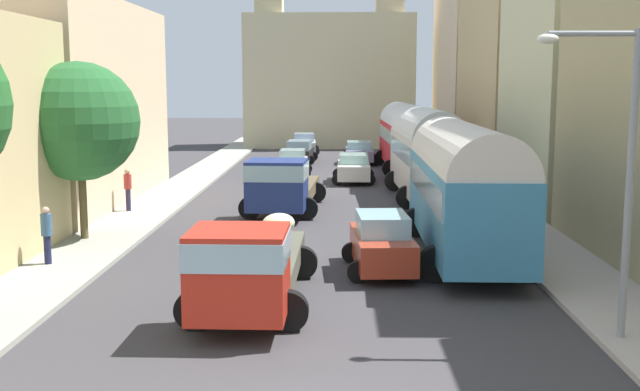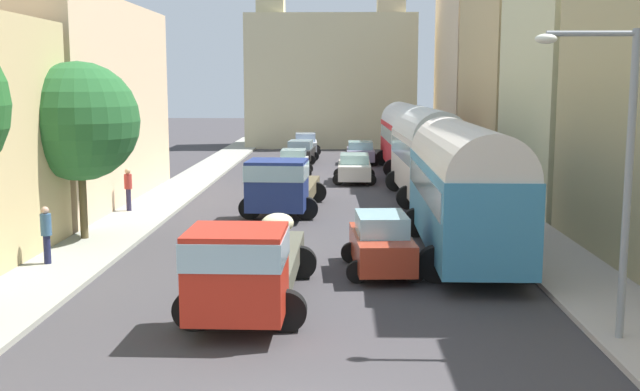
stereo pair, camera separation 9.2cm
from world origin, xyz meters
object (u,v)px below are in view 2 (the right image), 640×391
at_px(parked_bus_0, 463,184).
at_px(streetlamp_near, 615,157).
at_px(parked_bus_2, 406,134).
at_px(car_2, 306,144).
at_px(cargo_truck_0, 248,263).
at_px(car_5, 360,152).
at_px(car_3, 381,243).
at_px(pedestrian_1, 128,188).
at_px(car_0, 294,163).
at_px(pedestrian_0, 46,233).
at_px(cargo_truck_1, 283,184).
at_px(car_1, 301,151).
at_px(parked_bus_1, 427,149).
at_px(car_4, 354,168).

bearing_deg(parked_bus_0, streetlamp_near, -77.86).
bearing_deg(parked_bus_2, car_2, 121.27).
distance_m(cargo_truck_0, car_5, 33.36).
distance_m(car_2, car_5, 7.78).
bearing_deg(car_3, parked_bus_0, 37.24).
bearing_deg(pedestrian_1, streetlamp_near, -47.41).
relative_size(parked_bus_0, car_0, 2.66).
distance_m(car_2, streetlamp_near, 42.74).
distance_m(parked_bus_0, car_2, 34.58).
distance_m(car_5, streetlamp_near, 35.53).
xyz_separation_m(parked_bus_0, pedestrian_0, (-12.27, -1.78, -1.23)).
bearing_deg(car_2, cargo_truck_0, -89.46).
bearing_deg(parked_bus_0, cargo_truck_1, 128.33).
height_order(cargo_truck_1, pedestrian_0, cargo_truck_1).
bearing_deg(car_0, parked_bus_2, 21.81).
bearing_deg(car_1, parked_bus_2, -35.46).
bearing_deg(parked_bus_1, parked_bus_0, -91.00).
height_order(parked_bus_2, car_0, parked_bus_2).
xyz_separation_m(parked_bus_1, cargo_truck_0, (-6.14, -17.63, -1.15)).
relative_size(car_4, pedestrian_0, 2.27).
relative_size(parked_bus_2, cargo_truck_1, 1.31).
bearing_deg(car_0, parked_bus_0, -72.60).
relative_size(car_3, streetlamp_near, 0.60).
distance_m(cargo_truck_0, car_1, 33.80).
height_order(parked_bus_1, car_0, parked_bus_1).
height_order(parked_bus_1, pedestrian_1, parked_bus_1).
bearing_deg(pedestrian_1, pedestrian_0, -89.08).
distance_m(parked_bus_2, cargo_truck_1, 16.71).
bearing_deg(parked_bus_1, car_2, 106.32).
bearing_deg(car_0, parked_bus_1, -52.89).
bearing_deg(car_1, streetlamp_near, -77.27).
height_order(car_0, car_3, car_3).
xyz_separation_m(parked_bus_0, parked_bus_2, (0.27, 23.14, -0.02)).
bearing_deg(cargo_truck_0, parked_bus_1, 70.81).
xyz_separation_m(pedestrian_0, streetlamp_near, (13.97, -6.13, 2.83)).
relative_size(car_5, streetlamp_near, 0.63).
bearing_deg(parked_bus_1, parked_bus_2, 89.68).
relative_size(parked_bus_0, car_1, 2.36).
bearing_deg(car_5, car_4, -93.55).
height_order(car_1, car_3, car_3).
distance_m(pedestrian_0, streetlamp_near, 15.51).
height_order(cargo_truck_0, car_1, cargo_truck_0).
bearing_deg(cargo_truck_0, car_5, 83.89).
xyz_separation_m(cargo_truck_1, pedestrian_1, (-6.31, -0.28, -0.14)).
relative_size(car_2, car_5, 0.97).
bearing_deg(car_2, car_3, -84.11).
xyz_separation_m(cargo_truck_0, pedestrian_0, (-6.33, 4.14, -0.13)).
xyz_separation_m(car_2, car_5, (3.93, -6.72, -0.02)).
relative_size(parked_bus_1, streetlamp_near, 1.38).
xyz_separation_m(cargo_truck_0, car_4, (2.96, 23.67, -0.40)).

